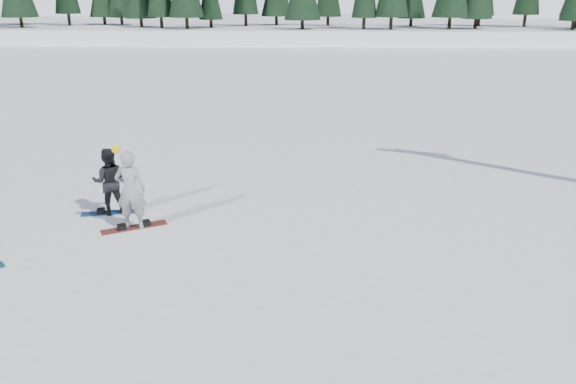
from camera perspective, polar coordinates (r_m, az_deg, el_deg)
The scene contains 6 objects.
ground at distance 11.93m, azimuth -14.01°, elevation -6.67°, with size 420.00×420.00×0.00m, color white.
alpine_backdrop at distance 200.85m, azimuth -1.53°, elevation 14.15°, with size 412.50×227.00×53.20m.
snowboarder_woman at distance 13.21m, azimuth -15.72°, elevation 0.21°, with size 0.69×0.47×2.02m.
snowboarder_man at distance 14.32m, azimuth -17.70°, elevation 1.04°, with size 0.81×0.63×1.66m, color black.
snowboard_woman at distance 13.54m, azimuth -15.35°, elevation -3.49°, with size 1.50×0.28×0.03m, color maroon.
snowboard_man at distance 14.59m, azimuth -17.37°, elevation -2.00°, with size 1.50×0.28×0.03m, color #1C4E9C.
Camera 1 is at (3.38, -10.21, 5.17)m, focal length 35.00 mm.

